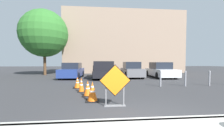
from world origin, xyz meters
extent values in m
plane|color=#333335|center=(0.00, 10.00, 0.00)|extent=(96.00, 96.00, 0.00)
cube|color=#ADAAA3|center=(0.00, 0.00, 0.07)|extent=(24.07, 0.20, 0.14)
cube|color=black|center=(-0.73, 1.55, 0.89)|extent=(1.08, 0.02, 1.08)
cube|color=orange|center=(-0.73, 1.54, 0.89)|extent=(1.02, 0.02, 1.02)
cube|color=slate|center=(-0.73, 1.60, 0.01)|extent=(0.73, 0.20, 0.02)
cube|color=slate|center=(-1.04, 1.60, 0.44)|extent=(0.04, 0.04, 0.89)
cube|color=slate|center=(-0.43, 1.60, 0.44)|extent=(0.04, 0.04, 0.89)
cube|color=black|center=(-1.52, 2.31, 0.01)|extent=(0.52, 0.52, 0.03)
cone|color=orange|center=(-1.52, 2.31, 0.40)|extent=(0.38, 0.38, 0.74)
cylinder|color=white|center=(-1.52, 2.31, 0.56)|extent=(0.12, 0.12, 0.07)
cylinder|color=white|center=(-1.52, 2.31, 0.38)|extent=(0.21, 0.21, 0.07)
cube|color=black|center=(-1.76, 3.25, 0.01)|extent=(0.49, 0.49, 0.03)
cone|color=orange|center=(-1.76, 3.25, 0.36)|extent=(0.36, 0.36, 0.65)
cylinder|color=white|center=(-1.76, 3.25, 0.50)|extent=(0.11, 0.11, 0.06)
cylinder|color=white|center=(-1.76, 3.25, 0.34)|extent=(0.20, 0.20, 0.06)
cube|color=black|center=(-2.14, 4.22, 0.01)|extent=(0.38, 0.38, 0.03)
cone|color=orange|center=(-2.14, 4.22, 0.38)|extent=(0.28, 0.28, 0.70)
cylinder|color=white|center=(-2.14, 4.22, 0.53)|extent=(0.09, 0.09, 0.06)
cylinder|color=white|center=(-2.14, 4.22, 0.37)|extent=(0.16, 0.16, 0.06)
cube|color=black|center=(-2.49, 5.35, 0.01)|extent=(0.48, 0.48, 0.03)
cone|color=orange|center=(-2.49, 5.35, 0.34)|extent=(0.36, 0.36, 0.63)
cylinder|color=white|center=(-2.49, 5.35, 0.48)|extent=(0.11, 0.11, 0.06)
cylinder|color=white|center=(-2.49, 5.35, 0.33)|extent=(0.20, 0.20, 0.06)
cube|color=navy|center=(-3.79, 11.36, 0.53)|extent=(1.94, 4.40, 0.72)
cube|color=#1E232D|center=(-3.78, 11.46, 1.19)|extent=(1.62, 2.06, 0.58)
cylinder|color=black|center=(-3.06, 9.98, 0.32)|extent=(0.23, 0.64, 0.63)
cylinder|color=black|center=(-4.65, 10.06, 0.32)|extent=(0.23, 0.64, 0.63)
cylinder|color=black|center=(-2.92, 12.65, 0.32)|extent=(0.23, 0.64, 0.63)
cylinder|color=black|center=(-4.51, 12.73, 0.32)|extent=(0.23, 0.64, 0.63)
cube|color=black|center=(-0.84, 11.10, 0.48)|extent=(1.93, 5.24, 0.55)
cube|color=black|center=(-0.82, 9.93, 1.18)|extent=(1.73, 2.11, 0.85)
cube|color=black|center=(-0.87, 13.34, 0.98)|extent=(1.75, 0.13, 0.45)
cube|color=black|center=(0.02, 12.15, 0.98)|extent=(0.14, 2.50, 0.45)
cube|color=black|center=(-1.73, 12.13, 0.98)|extent=(0.14, 2.50, 0.45)
cylinder|color=black|center=(0.03, 9.55, 0.37)|extent=(0.25, 0.74, 0.74)
cylinder|color=black|center=(-1.67, 9.52, 0.37)|extent=(0.25, 0.74, 0.74)
cylinder|color=black|center=(-0.01, 12.68, 0.37)|extent=(0.25, 0.74, 0.74)
cylinder|color=black|center=(-1.71, 12.65, 0.37)|extent=(0.25, 0.74, 0.74)
cube|color=slate|center=(2.11, 11.34, 0.54)|extent=(1.73, 4.07, 0.72)
cube|color=#1E232D|center=(2.11, 11.44, 1.23)|extent=(1.51, 1.88, 0.65)
cylinder|color=black|center=(2.88, 10.08, 0.33)|extent=(0.20, 0.66, 0.66)
cylinder|color=black|center=(1.31, 10.09, 0.33)|extent=(0.20, 0.66, 0.66)
cylinder|color=black|center=(2.90, 12.59, 0.33)|extent=(0.20, 0.66, 0.66)
cylinder|color=black|center=(1.33, 12.60, 0.33)|extent=(0.20, 0.66, 0.66)
cube|color=silver|center=(5.05, 11.16, 0.51)|extent=(2.02, 4.73, 0.68)
cube|color=#1E232D|center=(5.05, 11.28, 1.19)|extent=(1.72, 2.20, 0.67)
cylinder|color=black|center=(5.87, 9.69, 0.31)|extent=(0.22, 0.63, 0.63)
cylinder|color=black|center=(4.14, 9.74, 0.31)|extent=(0.22, 0.63, 0.63)
cylinder|color=black|center=(5.96, 12.59, 0.31)|extent=(0.22, 0.63, 0.63)
cylinder|color=black|center=(4.23, 12.64, 0.31)|extent=(0.22, 0.63, 0.63)
cylinder|color=gray|center=(2.56, 5.47, 0.47)|extent=(0.11, 0.11, 0.94)
sphere|color=gray|center=(2.56, 5.47, 0.94)|extent=(0.12, 0.12, 0.12)
cylinder|color=gray|center=(4.19, 5.47, 0.45)|extent=(0.11, 0.11, 0.91)
sphere|color=gray|center=(4.19, 5.47, 0.91)|extent=(0.12, 0.12, 0.12)
cylinder|color=gray|center=(5.81, 5.47, 0.46)|extent=(0.11, 0.11, 0.92)
sphere|color=gray|center=(5.81, 5.47, 0.92)|extent=(0.12, 0.12, 0.12)
cube|color=gray|center=(2.65, 19.63, 4.49)|extent=(17.44, 5.00, 8.97)
cylinder|color=#513823|center=(-7.61, 15.13, 1.42)|extent=(0.32, 0.32, 2.85)
sphere|color=#2D6B28|center=(-7.61, 15.13, 4.92)|extent=(5.54, 5.54, 5.54)
camera|label=1|loc=(-1.31, -3.43, 1.49)|focal=24.00mm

